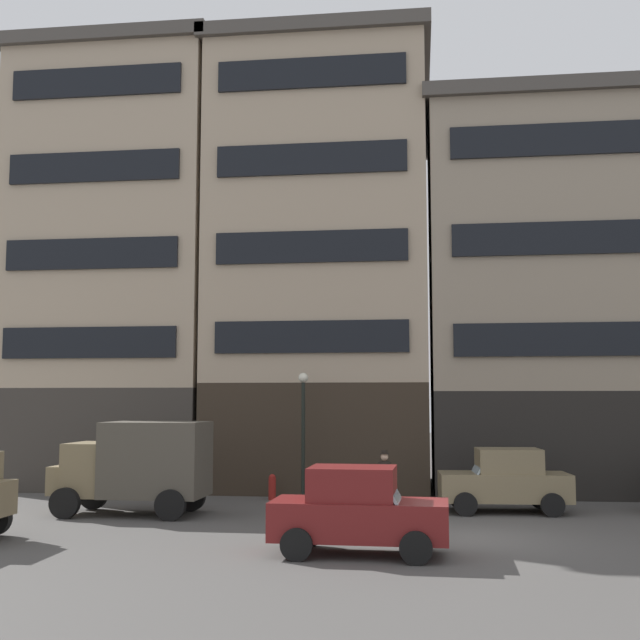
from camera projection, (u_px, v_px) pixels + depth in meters
name	position (u px, v px, depth m)	size (l,w,h in m)	color
ground_plane	(463.00, 538.00, 18.66)	(120.00, 120.00, 0.00)	#4C4947
building_far_left	(127.00, 269.00, 31.63)	(8.08, 7.42, 16.87)	#38332D
building_center_left	(323.00, 266.00, 30.65)	(8.44, 7.42, 16.76)	#33281E
building_center_right	(544.00, 296.00, 29.49)	(8.89, 7.42, 14.12)	black
delivery_truck_near	(136.00, 464.00, 22.49)	(4.37, 2.16, 2.62)	#7A6B4C
sedan_dark	(358.00, 511.00, 16.67)	(3.75, 1.95, 1.83)	maroon
sedan_light	(505.00, 480.00, 22.94)	(3.78, 2.02, 1.83)	#7A6B4C
pedestrian_officer	(385.00, 479.00, 22.78)	(0.47, 0.47, 1.79)	black
streetlamp_curbside	(303.00, 417.00, 25.61)	(0.32, 0.32, 4.12)	black
fire_hydrant_curbside	(272.00, 487.00, 25.73)	(0.24, 0.24, 0.83)	maroon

